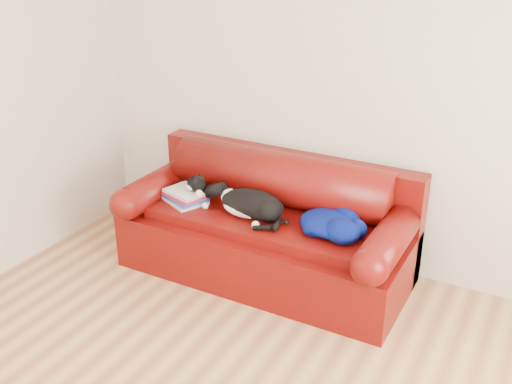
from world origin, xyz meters
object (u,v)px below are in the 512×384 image
sofa_base (265,245)px  book_stack (185,196)px  blanket (332,223)px  cat (251,204)px

sofa_base → book_stack: (-0.62, -0.11, 0.31)m
sofa_base → blanket: size_ratio=3.98×
sofa_base → blanket: bearing=-3.9°
sofa_base → blanket: (0.53, -0.04, 0.33)m
sofa_base → cat: 0.38m
book_stack → cat: (0.55, 0.01, 0.05)m
book_stack → blanket: blanket is taller
cat → sofa_base: bearing=68.3°
book_stack → cat: bearing=1.5°
book_stack → blanket: 1.15m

